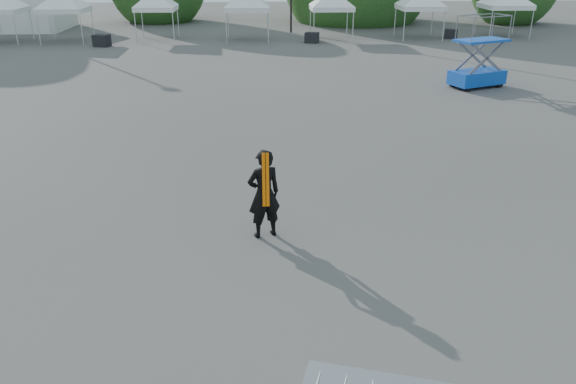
{
  "coord_description": "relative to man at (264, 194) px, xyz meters",
  "views": [
    {
      "loc": [
        0.42,
        -11.69,
        5.68
      ],
      "look_at": [
        0.97,
        -1.53,
        1.3
      ],
      "focal_mm": 35.0,
      "sensor_mm": 36.0,
      "label": 1
    }
  ],
  "objects": [
    {
      "name": "crate_mid",
      "position": [
        3.59,
        27.55,
        -0.64
      ],
      "size": [
        1.04,
        0.92,
        0.68
      ],
      "primitive_type": "cube",
      "rotation": [
        0.0,
        0.0,
        -0.32
      ],
      "color": "black",
      "rests_on": "ground"
    },
    {
      "name": "man",
      "position": [
        0.0,
        0.0,
        0.0
      ],
      "size": [
        0.83,
        0.68,
        1.96
      ],
      "rotation": [
        0.0,
        0.0,
        3.49
      ],
      "color": "black",
      "rests_on": "ground"
    },
    {
      "name": "crate_west",
      "position": [
        -10.06,
        26.74,
        -0.61
      ],
      "size": [
        1.12,
        0.98,
        0.75
      ],
      "primitive_type": "cube",
      "rotation": [
        0.0,
        0.0,
        -0.27
      ],
      "color": "black",
      "rests_on": "ground"
    },
    {
      "name": "ground",
      "position": [
        -0.5,
        0.87,
        -0.98
      ],
      "size": [
        120.0,
        120.0,
        0.0
      ],
      "primitive_type": "plane",
      "color": "#474442",
      "rests_on": "ground"
    },
    {
      "name": "scissor_lift",
      "position": [
        9.78,
        13.92,
        0.59
      ],
      "size": [
        2.7,
        2.06,
        3.13
      ],
      "rotation": [
        0.0,
        0.0,
        0.4
      ],
      "color": "#0D39B5",
      "rests_on": "ground"
    },
    {
      "name": "crate_east",
      "position": [
        13.53,
        29.02,
        -0.66
      ],
      "size": [
        1.03,
        0.93,
        0.65
      ],
      "primitive_type": "cube",
      "rotation": [
        0.0,
        0.0,
        -0.42
      ],
      "color": "black",
      "rests_on": "ground"
    }
  ]
}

